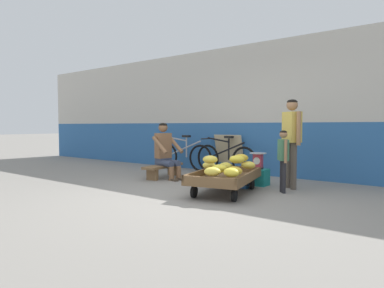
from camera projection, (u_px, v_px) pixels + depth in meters
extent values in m
plane|color=gray|center=(191.00, 198.00, 4.93)|extent=(80.00, 80.00, 0.00)
cube|color=#2D609E|center=(271.00, 149.00, 7.25)|extent=(16.00, 0.30, 1.15)
cube|color=beige|center=(272.00, 82.00, 7.17)|extent=(16.00, 0.30, 1.74)
cube|color=brown|center=(225.00, 179.00, 5.30)|extent=(1.12, 1.58, 0.05)
cube|color=brown|center=(202.00, 173.00, 5.46)|extent=(0.34, 1.42, 0.10)
cube|color=brown|center=(249.00, 176.00, 5.13)|extent=(0.34, 1.42, 0.10)
cube|color=brown|center=(238.00, 169.00, 5.93)|extent=(0.83, 0.21, 0.10)
cube|color=brown|center=(209.00, 181.00, 4.66)|extent=(0.83, 0.21, 0.10)
cylinder|color=black|center=(217.00, 181.00, 5.89)|extent=(0.09, 0.19, 0.18)
cylinder|color=black|center=(252.00, 184.00, 5.63)|extent=(0.09, 0.19, 0.18)
cylinder|color=black|center=(194.00, 192.00, 4.98)|extent=(0.09, 0.19, 0.18)
cylinder|color=black|center=(234.00, 195.00, 4.72)|extent=(0.09, 0.19, 0.18)
ellipsoid|color=yellow|center=(231.00, 173.00, 4.66)|extent=(0.25, 0.20, 0.13)
ellipsoid|color=yellow|center=(219.00, 169.00, 5.08)|extent=(0.30, 0.29, 0.13)
ellipsoid|color=gold|center=(234.00, 171.00, 4.81)|extent=(0.30, 0.27, 0.13)
ellipsoid|color=gold|center=(226.00, 166.00, 5.36)|extent=(0.25, 0.19, 0.13)
ellipsoid|color=yellow|center=(212.00, 172.00, 4.75)|extent=(0.30, 0.27, 0.13)
ellipsoid|color=yellow|center=(248.00, 165.00, 5.53)|extent=(0.28, 0.23, 0.13)
ellipsoid|color=yellow|center=(209.00, 166.00, 5.48)|extent=(0.26, 0.21, 0.13)
ellipsoid|color=yellow|center=(210.00, 159.00, 5.26)|extent=(0.29, 0.25, 0.13)
ellipsoid|color=yellow|center=(237.00, 159.00, 5.26)|extent=(0.29, 0.27, 0.13)
ellipsoid|color=gold|center=(241.00, 158.00, 5.55)|extent=(0.30, 0.28, 0.13)
cube|color=brown|center=(163.00, 166.00, 6.91)|extent=(0.44, 1.13, 0.05)
cube|color=brown|center=(173.00, 170.00, 7.25)|extent=(0.25, 0.11, 0.22)
cube|color=brown|center=(152.00, 175.00, 6.58)|extent=(0.25, 0.11, 0.22)
cylinder|color=brown|center=(179.00, 173.00, 6.67)|extent=(0.10, 0.10, 0.27)
cube|color=#4C3D2D|center=(180.00, 179.00, 6.63)|extent=(0.23, 0.14, 0.04)
cylinder|color=#38425B|center=(173.00, 163.00, 6.81)|extent=(0.42, 0.21, 0.13)
cylinder|color=brown|center=(171.00, 174.00, 6.55)|extent=(0.10, 0.10, 0.27)
cube|color=#4C3D2D|center=(173.00, 180.00, 6.51)|extent=(0.23, 0.14, 0.04)
cylinder|color=#38425B|center=(165.00, 163.00, 6.69)|extent=(0.42, 0.21, 0.13)
cube|color=#38425B|center=(163.00, 161.00, 6.90)|extent=(0.28, 0.32, 0.14)
cube|color=brown|center=(163.00, 146.00, 6.88)|extent=(0.25, 0.35, 0.52)
cylinder|color=brown|center=(175.00, 144.00, 6.89)|extent=(0.47, 0.18, 0.36)
cylinder|color=brown|center=(160.00, 145.00, 6.63)|extent=(0.47, 0.18, 0.36)
sphere|color=brown|center=(163.00, 128.00, 6.86)|extent=(0.19, 0.19, 0.19)
ellipsoid|color=black|center=(163.00, 125.00, 6.86)|extent=(0.17, 0.17, 0.09)
cube|color=#19847F|center=(258.00, 177.00, 6.02)|extent=(0.36, 0.28, 0.30)
cylinder|color=#28282D|center=(258.00, 168.00, 6.01)|extent=(0.20, 0.20, 0.03)
cube|color=#C6384C|center=(258.00, 161.00, 6.00)|extent=(0.16, 0.10, 0.24)
cylinder|color=white|center=(257.00, 161.00, 5.96)|extent=(0.13, 0.01, 0.13)
cylinder|color=#B2B5BA|center=(258.00, 153.00, 6.00)|extent=(0.30, 0.30, 0.01)
torus|color=black|center=(167.00, 156.00, 8.38)|extent=(0.64, 0.06, 0.64)
torus|color=black|center=(200.00, 158.00, 7.78)|extent=(0.64, 0.06, 0.64)
cylinder|color=#9EA0A5|center=(183.00, 149.00, 8.07)|extent=(1.03, 0.05, 0.43)
cylinder|color=#9EA0A5|center=(186.00, 147.00, 8.01)|extent=(0.04, 0.04, 0.48)
cylinder|color=#9EA0A5|center=(177.00, 139.00, 8.18)|extent=(0.62, 0.04, 0.12)
cube|color=black|center=(186.00, 136.00, 7.99)|extent=(0.20, 0.10, 0.05)
cylinder|color=black|center=(167.00, 138.00, 8.35)|extent=(0.03, 0.48, 0.03)
torus|color=black|center=(208.00, 158.00, 7.81)|extent=(0.64, 0.12, 0.64)
torus|color=black|center=(244.00, 161.00, 7.11)|extent=(0.64, 0.12, 0.64)
cylinder|color=black|center=(225.00, 151.00, 7.45)|extent=(1.03, 0.16, 0.43)
cylinder|color=black|center=(229.00, 149.00, 7.38)|extent=(0.04, 0.04, 0.48)
cylinder|color=black|center=(218.00, 140.00, 7.58)|extent=(0.61, 0.11, 0.12)
cube|color=black|center=(229.00, 137.00, 7.36)|extent=(0.21, 0.12, 0.05)
cylinder|color=black|center=(208.00, 139.00, 7.78)|extent=(0.08, 0.48, 0.03)
cube|color=#C6B289|center=(230.00, 154.00, 7.65)|extent=(0.70, 0.24, 0.88)
cylinder|color=brown|center=(294.00, 166.00, 5.61)|extent=(0.10, 0.10, 0.80)
cylinder|color=brown|center=(289.00, 165.00, 5.76)|extent=(0.10, 0.10, 0.80)
cube|color=gold|center=(292.00, 127.00, 5.65)|extent=(0.37, 0.36, 0.52)
cylinder|color=#9E704C|center=(299.00, 128.00, 5.45)|extent=(0.07, 0.07, 0.56)
cylinder|color=#9E704C|center=(285.00, 128.00, 5.85)|extent=(0.07, 0.07, 0.56)
sphere|color=#9E704C|center=(292.00, 105.00, 5.63)|extent=(0.19, 0.19, 0.19)
ellipsoid|color=black|center=(292.00, 102.00, 5.62)|extent=(0.17, 0.17, 0.09)
cylinder|color=#232328|center=(284.00, 177.00, 5.30)|extent=(0.07, 0.07, 0.52)
cylinder|color=#232328|center=(282.00, 176.00, 5.41)|extent=(0.07, 0.07, 0.52)
cube|color=#427A56|center=(283.00, 150.00, 5.33)|extent=(0.23, 0.25, 0.34)
cylinder|color=#9E704C|center=(286.00, 151.00, 5.20)|extent=(0.05, 0.05, 0.37)
cylinder|color=#9E704C|center=(281.00, 150.00, 5.47)|extent=(0.05, 0.05, 0.37)
sphere|color=#9E704C|center=(283.00, 134.00, 5.32)|extent=(0.12, 0.12, 0.12)
ellipsoid|color=black|center=(283.00, 132.00, 5.32)|extent=(0.11, 0.11, 0.06)
cube|color=#3370B7|center=(243.00, 181.00, 5.75)|extent=(0.18, 0.12, 0.24)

